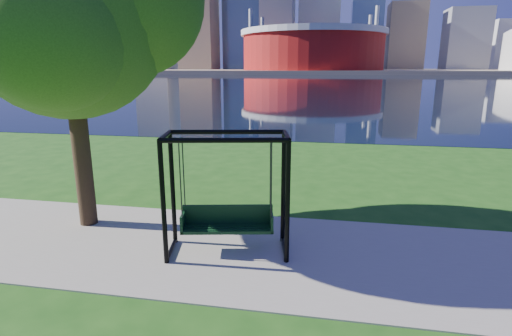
# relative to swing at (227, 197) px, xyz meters

# --- Properties ---
(ground) EXTENTS (900.00, 900.00, 0.00)m
(ground) POSITION_rel_swing_xyz_m (0.61, 0.57, -1.18)
(ground) COLOR #1E5114
(ground) RESTS_ON ground
(path) EXTENTS (120.00, 4.00, 0.03)m
(path) POSITION_rel_swing_xyz_m (0.61, 0.07, -1.17)
(path) COLOR #9E937F
(path) RESTS_ON ground
(river) EXTENTS (900.00, 180.00, 0.02)m
(river) POSITION_rel_swing_xyz_m (0.61, 102.57, -1.17)
(river) COLOR black
(river) RESTS_ON ground
(far_bank) EXTENTS (900.00, 228.00, 2.00)m
(far_bank) POSITION_rel_swing_xyz_m (0.61, 306.57, -0.18)
(far_bank) COLOR #937F60
(far_bank) RESTS_ON ground
(stadium) EXTENTS (83.00, 83.00, 32.00)m
(stadium) POSITION_rel_swing_xyz_m (-9.39, 235.57, 13.05)
(stadium) COLOR maroon
(stadium) RESTS_ON far_bank
(skyline) EXTENTS (392.00, 66.00, 96.50)m
(skyline) POSITION_rel_swing_xyz_m (-3.66, 319.97, 34.71)
(skyline) COLOR gray
(skyline) RESTS_ON far_bank
(swing) EXTENTS (2.54, 1.48, 2.44)m
(swing) POSITION_rel_swing_xyz_m (0.00, 0.00, 0.00)
(swing) COLOR black
(swing) RESTS_ON ground
(park_tree) EXTENTS (5.60, 5.05, 6.95)m
(park_tree) POSITION_rel_swing_xyz_m (-3.69, 0.88, 3.65)
(park_tree) COLOR black
(park_tree) RESTS_ON ground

